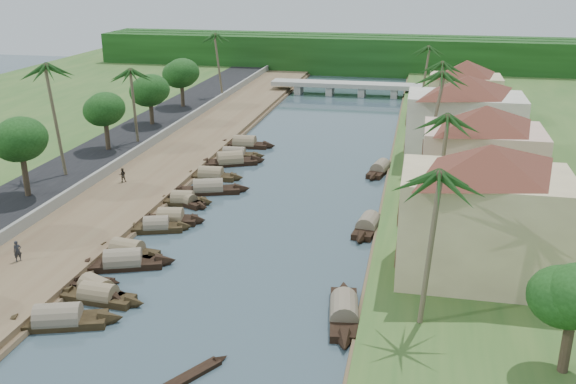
% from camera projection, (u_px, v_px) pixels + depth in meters
% --- Properties ---
extents(ground, '(220.00, 220.00, 0.00)m').
position_uv_depth(ground, '(241.00, 256.00, 54.18)').
color(ground, '#384B54').
rests_on(ground, ground).
extents(left_bank, '(10.00, 180.00, 0.80)m').
position_uv_depth(left_bank, '(157.00, 170.00, 75.58)').
color(left_bank, brown).
rests_on(left_bank, ground).
extents(right_bank, '(16.00, 180.00, 1.20)m').
position_uv_depth(right_bank, '(463.00, 188.00, 68.73)').
color(right_bank, '#2D5421').
rests_on(right_bank, ground).
extents(road, '(8.00, 180.00, 1.40)m').
position_uv_depth(road, '(90.00, 163.00, 77.12)').
color(road, black).
rests_on(road, ground).
extents(retaining_wall, '(0.40, 180.00, 1.10)m').
position_uv_depth(retaining_wall, '(123.00, 160.00, 76.07)').
color(retaining_wall, gray).
rests_on(retaining_wall, left_bank).
extents(treeline, '(120.00, 14.00, 8.00)m').
position_uv_depth(treeline, '(361.00, 54.00, 145.01)').
color(treeline, black).
rests_on(treeline, ground).
extents(bridge, '(28.00, 4.00, 2.40)m').
position_uv_depth(bridge, '(346.00, 86.00, 119.97)').
color(bridge, '#9C9C92').
rests_on(bridge, ground).
extents(building_near, '(14.85, 14.85, 10.20)m').
position_uv_depth(building_near, '(484.00, 211.00, 46.51)').
color(building_near, beige).
rests_on(building_near, right_bank).
extents(building_mid, '(14.11, 14.11, 9.70)m').
position_uv_depth(building_mid, '(482.00, 155.00, 61.15)').
color(building_mid, beige).
rests_on(building_mid, right_bank).
extents(building_far, '(15.59, 15.59, 10.20)m').
position_uv_depth(building_far, '(464.00, 119.00, 74.16)').
color(building_far, silver).
rests_on(building_far, right_bank).
extents(building_distant, '(12.62, 12.62, 9.20)m').
position_uv_depth(building_distant, '(464.00, 92.00, 92.57)').
color(building_distant, beige).
rests_on(building_distant, right_bank).
extents(sampan_0, '(9.09, 4.48, 2.34)m').
position_uv_depth(sampan_0, '(58.00, 320.00, 43.66)').
color(sampan_0, black).
rests_on(sampan_0, ground).
extents(sampan_1, '(6.79, 4.33, 2.05)m').
position_uv_depth(sampan_1, '(96.00, 289.00, 47.76)').
color(sampan_1, black).
rests_on(sampan_1, ground).
extents(sampan_2, '(7.63, 2.01, 2.02)m').
position_uv_depth(sampan_2, '(99.00, 296.00, 46.79)').
color(sampan_2, black).
rests_on(sampan_2, ground).
extents(sampan_3, '(8.80, 4.69, 2.33)m').
position_uv_depth(sampan_3, '(123.00, 263.00, 52.04)').
color(sampan_3, black).
rests_on(sampan_3, ground).
extents(sampan_4, '(7.66, 2.53, 2.15)m').
position_uv_depth(sampan_4, '(127.00, 251.00, 54.06)').
color(sampan_4, black).
rests_on(sampan_4, ground).
extents(sampan_5, '(7.09, 2.92, 2.21)m').
position_uv_depth(sampan_5, '(171.00, 219.00, 60.93)').
color(sampan_5, black).
rests_on(sampan_5, ground).
extents(sampan_6, '(6.86, 3.55, 2.04)m').
position_uv_depth(sampan_6, '(156.00, 227.00, 59.15)').
color(sampan_6, black).
rests_on(sampan_6, ground).
extents(sampan_7, '(6.16, 3.71, 1.72)m').
position_uv_depth(sampan_7, '(185.00, 201.00, 65.63)').
color(sampan_7, black).
rests_on(sampan_7, ground).
extents(sampan_8, '(6.61, 2.27, 2.04)m').
position_uv_depth(sampan_8, '(183.00, 200.00, 65.76)').
color(sampan_8, black).
rests_on(sampan_8, ground).
extents(sampan_9, '(9.38, 4.65, 2.33)m').
position_uv_depth(sampan_9, '(208.00, 189.00, 68.97)').
color(sampan_9, black).
rests_on(sampan_9, ground).
extents(sampan_10, '(7.92, 2.17, 2.17)m').
position_uv_depth(sampan_10, '(211.00, 176.00, 73.43)').
color(sampan_10, black).
rests_on(sampan_10, ground).
extents(sampan_11, '(9.08, 5.65, 2.56)m').
position_uv_depth(sampan_11, '(230.00, 161.00, 78.69)').
color(sampan_11, black).
rests_on(sampan_11, ground).
extents(sampan_12, '(8.24, 2.23, 1.97)m').
position_uv_depth(sampan_12, '(234.00, 154.00, 81.66)').
color(sampan_12, black).
rests_on(sampan_12, ground).
extents(sampan_13, '(8.78, 2.29, 2.36)m').
position_uv_depth(sampan_13, '(245.00, 144.00, 86.31)').
color(sampan_13, black).
rests_on(sampan_13, ground).
extents(sampan_14, '(2.98, 9.61, 2.28)m').
position_uv_depth(sampan_14, '(344.00, 312.00, 44.64)').
color(sampan_14, black).
rests_on(sampan_14, ground).
extents(sampan_15, '(2.74, 8.15, 2.15)m').
position_uv_depth(sampan_15, '(368.00, 226.00, 59.39)').
color(sampan_15, black).
rests_on(sampan_15, ground).
extents(sampan_16, '(3.28, 8.44, 2.05)m').
position_uv_depth(sampan_16, '(380.00, 169.00, 75.73)').
color(sampan_16, black).
rests_on(sampan_16, ground).
extents(canoe_0, '(3.77, 5.45, 0.78)m').
position_uv_depth(canoe_0, '(190.00, 376.00, 38.24)').
color(canoe_0, black).
rests_on(canoe_0, ground).
extents(canoe_1, '(4.47, 0.76, 0.72)m').
position_uv_depth(canoe_1, '(94.00, 280.00, 49.88)').
color(canoe_1, black).
rests_on(canoe_1, ground).
extents(canoe_2, '(5.79, 0.92, 0.84)m').
position_uv_depth(canoe_2, '(203.00, 171.00, 75.92)').
color(canoe_2, black).
rests_on(canoe_2, ground).
extents(palm_0, '(3.20, 3.20, 11.79)m').
position_uv_depth(palm_0, '(433.00, 177.00, 38.53)').
color(palm_0, brown).
rests_on(palm_0, ground).
extents(palm_1, '(3.20, 3.20, 11.35)m').
position_uv_depth(palm_1, '(444.00, 119.00, 54.81)').
color(palm_1, brown).
rests_on(palm_1, ground).
extents(palm_2, '(3.20, 3.20, 13.02)m').
position_uv_depth(palm_2, '(433.00, 76.00, 66.26)').
color(palm_2, brown).
rests_on(palm_2, ground).
extents(palm_3, '(3.20, 3.20, 11.89)m').
position_uv_depth(palm_3, '(440.00, 65.00, 80.59)').
color(palm_3, brown).
rests_on(palm_3, ground).
extents(palm_5, '(3.20, 3.20, 13.47)m').
position_uv_depth(palm_5, '(51.00, 69.00, 66.74)').
color(palm_5, brown).
rests_on(palm_5, ground).
extents(palm_6, '(3.20, 3.20, 10.79)m').
position_uv_depth(palm_6, '(132.00, 72.00, 80.77)').
color(palm_6, brown).
rests_on(palm_6, ground).
extents(palm_7, '(3.20, 3.20, 11.49)m').
position_uv_depth(palm_7, '(425.00, 49.00, 99.25)').
color(palm_7, brown).
rests_on(palm_7, ground).
extents(palm_8, '(3.20, 3.20, 12.02)m').
position_uv_depth(palm_8, '(219.00, 36.00, 109.20)').
color(palm_8, brown).
rests_on(palm_8, ground).
extents(tree_2, '(5.07, 5.07, 7.87)m').
position_uv_depth(tree_2, '(20.00, 140.00, 62.40)').
color(tree_2, brown).
rests_on(tree_2, ground).
extents(tree_3, '(4.73, 4.73, 7.02)m').
position_uv_depth(tree_3, '(105.00, 110.00, 78.63)').
color(tree_3, brown).
rests_on(tree_3, ground).
extents(tree_4, '(5.21, 5.21, 7.02)m').
position_uv_depth(tree_4, '(150.00, 91.00, 91.34)').
color(tree_4, brown).
rests_on(tree_4, ground).
extents(tree_5, '(5.35, 5.35, 7.56)m').
position_uv_depth(tree_5, '(181.00, 74.00, 102.72)').
color(tree_5, brown).
rests_on(tree_5, ground).
extents(tree_6, '(4.17, 4.17, 6.60)m').
position_uv_depth(tree_6, '(507.00, 120.00, 75.20)').
color(tree_6, brown).
rests_on(tree_6, ground).
extents(tree_7, '(4.20, 4.20, 6.59)m').
position_uv_depth(tree_7, '(575.00, 298.00, 35.28)').
color(tree_7, brown).
rests_on(tree_7, ground).
extents(person_near, '(0.73, 0.74, 1.72)m').
position_uv_depth(person_near, '(17.00, 251.00, 51.18)').
color(person_near, '#212328').
rests_on(person_near, left_bank).
extents(person_far, '(0.94, 0.85, 1.56)m').
position_uv_depth(person_far, '(122.00, 175.00, 69.89)').
color(person_far, '#2F2A21').
rests_on(person_far, left_bank).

